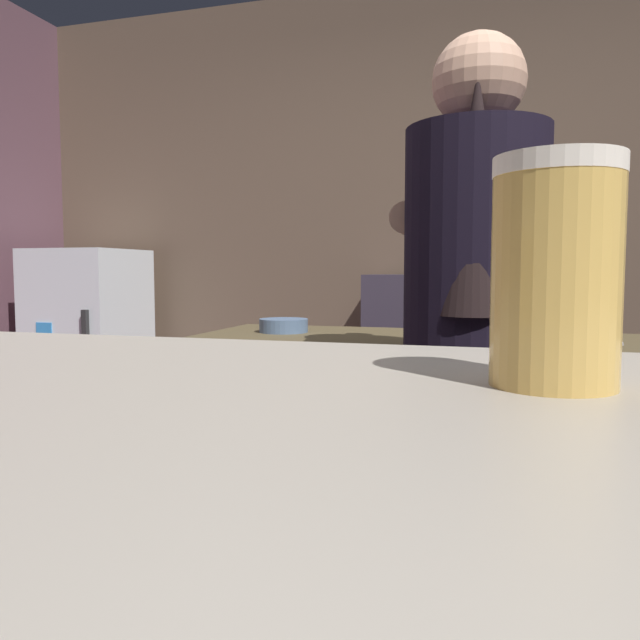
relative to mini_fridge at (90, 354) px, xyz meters
name	(u,v)px	position (x,y,z in m)	size (l,w,h in m)	color
wall_back	(452,229)	(2.07, 0.45, 0.73)	(5.20, 0.10, 2.70)	brown
prep_counter	(523,483)	(2.42, -1.14, -0.17)	(2.10, 0.60, 0.90)	brown
back_shelf	(446,378)	(2.07, 0.17, -0.07)	(0.84, 0.36, 1.09)	#393240
mini_fridge	(90,354)	(0.00, 0.00, 0.00)	(0.55, 0.58, 1.24)	white
bartender	(474,331)	(2.28, -1.60, 0.35)	(0.43, 0.51, 1.67)	#303633
mixing_bowl	(284,325)	(1.62, -1.12, 0.30)	(0.17, 0.17, 0.05)	slate
chefs_knife	(578,342)	(2.56, -1.19, 0.28)	(0.24, 0.03, 0.01)	silver
pint_glass_far	(555,273)	(2.37, -2.72, 0.49)	(0.08, 0.08, 0.14)	#E0B056
bottle_vinegar	(491,255)	(2.29, 0.20, 0.58)	(0.05, 0.05, 0.26)	red
bottle_soy	(449,256)	(2.08, 0.16, 0.57)	(0.07, 0.07, 0.26)	red
bottle_hot_sauce	(465,258)	(2.17, 0.10, 0.56)	(0.07, 0.07, 0.22)	black
bottle_olive_oil	(428,256)	(1.97, 0.15, 0.57)	(0.06, 0.06, 0.25)	#D5C27C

